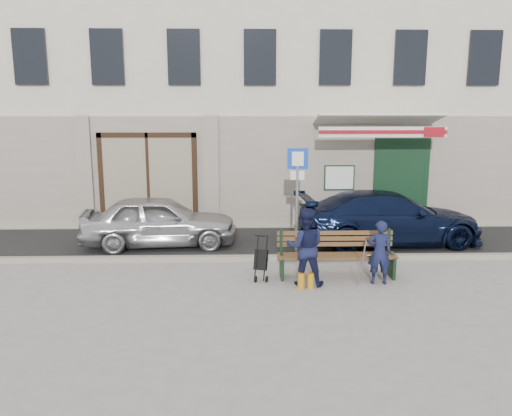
{
  "coord_description": "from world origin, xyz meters",
  "views": [
    {
      "loc": [
        -0.49,
        -9.38,
        3.32
      ],
      "look_at": [
        -0.2,
        1.6,
        1.2
      ],
      "focal_mm": 35.0,
      "sensor_mm": 36.0,
      "label": 1
    }
  ],
  "objects_px": {
    "parking_sign": "(297,186)",
    "woman": "(306,247)",
    "bench": "(335,255)",
    "man": "(379,252)",
    "car_silver": "(159,221)",
    "car_navy": "(389,218)",
    "stroller": "(261,261)"
  },
  "relations": [
    {
      "from": "car_navy",
      "to": "man",
      "type": "xyz_separation_m",
      "value": [
        -1.05,
        -2.99,
        -0.04
      ]
    },
    {
      "from": "car_navy",
      "to": "bench",
      "type": "bearing_deg",
      "value": 140.2
    },
    {
      "from": "car_navy",
      "to": "parking_sign",
      "type": "distance_m",
      "value": 2.89
    },
    {
      "from": "car_navy",
      "to": "woman",
      "type": "xyz_separation_m",
      "value": [
        -2.5,
        -3.02,
        0.09
      ]
    },
    {
      "from": "car_silver",
      "to": "car_navy",
      "type": "bearing_deg",
      "value": -94.22
    },
    {
      "from": "parking_sign",
      "to": "car_silver",
      "type": "bearing_deg",
      "value": 168.61
    },
    {
      "from": "parking_sign",
      "to": "stroller",
      "type": "distance_m",
      "value": 2.21
    },
    {
      "from": "parking_sign",
      "to": "woman",
      "type": "distance_m",
      "value": 2.1
    },
    {
      "from": "parking_sign",
      "to": "stroller",
      "type": "height_order",
      "value": "parking_sign"
    },
    {
      "from": "woman",
      "to": "stroller",
      "type": "xyz_separation_m",
      "value": [
        -0.85,
        0.32,
        -0.37
      ]
    },
    {
      "from": "car_navy",
      "to": "bench",
      "type": "distance_m",
      "value": 3.17
    },
    {
      "from": "bench",
      "to": "man",
      "type": "bearing_deg",
      "value": -28.17
    },
    {
      "from": "car_navy",
      "to": "woman",
      "type": "height_order",
      "value": "woman"
    },
    {
      "from": "car_silver",
      "to": "car_navy",
      "type": "relative_size",
      "value": 0.82
    },
    {
      "from": "car_silver",
      "to": "parking_sign",
      "type": "xyz_separation_m",
      "value": [
        3.32,
        -1.06,
        1.03
      ]
    },
    {
      "from": "parking_sign",
      "to": "bench",
      "type": "relative_size",
      "value": 1.05
    },
    {
      "from": "bench",
      "to": "man",
      "type": "relative_size",
      "value": 1.9
    },
    {
      "from": "car_silver",
      "to": "woman",
      "type": "bearing_deg",
      "value": -136.8
    },
    {
      "from": "parking_sign",
      "to": "stroller",
      "type": "bearing_deg",
      "value": -113.13
    },
    {
      "from": "car_navy",
      "to": "stroller",
      "type": "xyz_separation_m",
      "value": [
        -3.35,
        -2.7,
        -0.29
      ]
    },
    {
      "from": "parking_sign",
      "to": "woman",
      "type": "bearing_deg",
      "value": -84.68
    },
    {
      "from": "parking_sign",
      "to": "woman",
      "type": "relative_size",
      "value": 1.65
    },
    {
      "from": "bench",
      "to": "car_silver",
      "type": "bearing_deg",
      "value": 147.74
    },
    {
      "from": "car_silver",
      "to": "stroller",
      "type": "relative_size",
      "value": 4.29
    },
    {
      "from": "parking_sign",
      "to": "man",
      "type": "xyz_separation_m",
      "value": [
        1.42,
        -1.86,
        -1.04
      ]
    },
    {
      "from": "man",
      "to": "woman",
      "type": "relative_size",
      "value": 0.83
    },
    {
      "from": "parking_sign",
      "to": "man",
      "type": "distance_m",
      "value": 2.56
    },
    {
      "from": "man",
      "to": "woman",
      "type": "bearing_deg",
      "value": 5.83
    },
    {
      "from": "stroller",
      "to": "car_silver",
      "type": "bearing_deg",
      "value": 151.34
    },
    {
      "from": "man",
      "to": "parking_sign",
      "type": "bearing_deg",
      "value": -47.93
    },
    {
      "from": "woman",
      "to": "car_silver",
      "type": "bearing_deg",
      "value": -35.66
    },
    {
      "from": "bench",
      "to": "man",
      "type": "height_order",
      "value": "man"
    }
  ]
}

